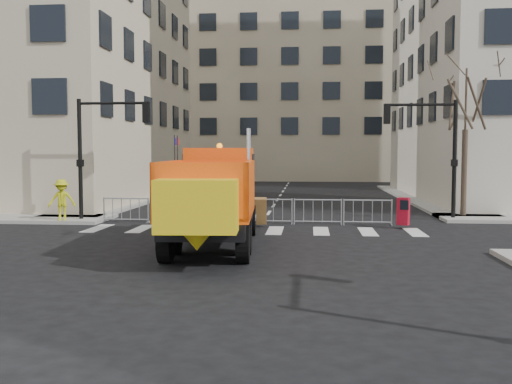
# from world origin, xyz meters

# --- Properties ---
(ground) EXTENTS (120.00, 120.00, 0.00)m
(ground) POSITION_xyz_m (0.00, 0.00, 0.00)
(ground) COLOR black
(ground) RESTS_ON ground
(sidewalk_back) EXTENTS (64.00, 5.00, 0.15)m
(sidewalk_back) POSITION_xyz_m (0.00, 8.50, 0.07)
(sidewalk_back) COLOR gray
(sidewalk_back) RESTS_ON ground
(building_far) EXTENTS (30.00, 18.00, 24.00)m
(building_far) POSITION_xyz_m (0.00, 52.00, 12.00)
(building_far) COLOR gray
(building_far) RESTS_ON ground
(traffic_light_left) EXTENTS (0.18, 0.18, 5.40)m
(traffic_light_left) POSITION_xyz_m (-8.00, 7.50, 2.70)
(traffic_light_left) COLOR black
(traffic_light_left) RESTS_ON ground
(traffic_light_right) EXTENTS (0.18, 0.18, 5.40)m
(traffic_light_right) POSITION_xyz_m (8.50, 9.50, 2.70)
(traffic_light_right) COLOR black
(traffic_light_right) RESTS_ON ground
(crowd_barriers) EXTENTS (12.60, 0.60, 1.10)m
(crowd_barriers) POSITION_xyz_m (-0.75, 7.60, 0.55)
(crowd_barriers) COLOR #9EA0A5
(crowd_barriers) RESTS_ON ground
(street_tree) EXTENTS (3.00, 3.00, 7.50)m
(street_tree) POSITION_xyz_m (9.20, 10.50, 3.75)
(street_tree) COLOR #382B21
(street_tree) RESTS_ON ground
(plow_truck) EXTENTS (3.47, 10.17, 3.89)m
(plow_truck) POSITION_xyz_m (-1.02, 1.17, 1.73)
(plow_truck) COLOR black
(plow_truck) RESTS_ON ground
(cop_a) EXTENTS (0.83, 0.73, 1.90)m
(cop_a) POSITION_xyz_m (-1.99, 5.53, 0.95)
(cop_a) COLOR black
(cop_a) RESTS_ON ground
(cop_b) EXTENTS (0.90, 0.75, 1.68)m
(cop_b) POSITION_xyz_m (-0.78, 7.00, 0.84)
(cop_b) COLOR black
(cop_b) RESTS_ON ground
(cop_c) EXTENTS (1.25, 1.05, 2.00)m
(cop_c) POSITION_xyz_m (-1.75, 7.00, 1.00)
(cop_c) COLOR black
(cop_c) RESTS_ON ground
(worker) EXTENTS (1.28, 0.96, 1.77)m
(worker) POSITION_xyz_m (-8.56, 6.80, 1.03)
(worker) COLOR #BEC116
(worker) RESTS_ON sidewalk_back
(newspaper_box) EXTENTS (0.57, 0.54, 1.10)m
(newspaper_box) POSITION_xyz_m (5.82, 6.59, 0.70)
(newspaper_box) COLOR #A10C1F
(newspaper_box) RESTS_ON sidewalk_back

